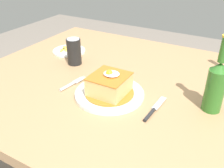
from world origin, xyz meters
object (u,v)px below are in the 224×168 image
main_plate (109,93)px  beer_bottle_green (216,84)px  soda_can (74,52)px  side_plate_fries (69,51)px  fork (71,84)px  knife (152,111)px

main_plate → beer_bottle_green: (0.35, 0.10, 0.09)m
soda_can → side_plate_fries: (-0.12, 0.11, -0.06)m
soda_can → side_plate_fries: bearing=138.2°
main_plate → beer_bottle_green: size_ratio=0.98×
fork → knife: bearing=-2.0°
main_plate → soda_can: 0.34m
main_plate → fork: 0.17m
main_plate → soda_can: soda_can is taller
beer_bottle_green → soda_can: bearing=173.6°
main_plate → knife: size_ratio=1.58×
side_plate_fries → fork: bearing=-50.6°
knife → beer_bottle_green: (0.17, 0.12, 0.09)m
knife → beer_bottle_green: size_ratio=0.62×
soda_can → beer_bottle_green: bearing=-6.4°
knife → fork: bearing=178.0°
knife → soda_can: soda_can is taller
beer_bottle_green → side_plate_fries: 0.78m
fork → side_plate_fries: size_ratio=0.83×
soda_can → beer_bottle_green: 0.64m
knife → side_plate_fries: size_ratio=0.97×
soda_can → side_plate_fries: 0.17m
fork → soda_can: 0.22m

